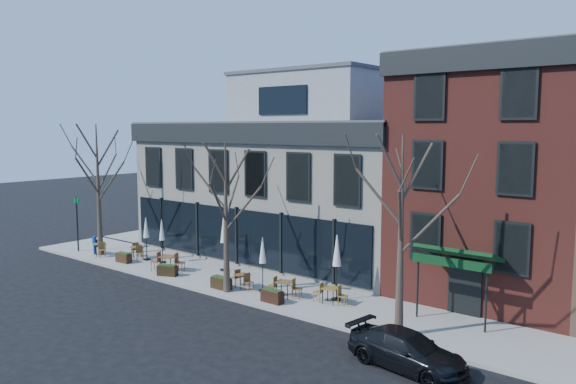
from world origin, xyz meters
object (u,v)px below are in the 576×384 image
Objects in this scene: call_box at (95,244)px; cafe_set_0 at (100,248)px; parked_sedan at (407,350)px; umbrella_0 at (146,230)px.

cafe_set_0 is at bearing 7.64° from call_box.
parked_sedan is at bearing -7.08° from cafe_set_0.
umbrella_0 is (3.21, 1.02, 1.32)m from cafe_set_0.
call_box is (-22.28, 2.65, 0.16)m from parked_sedan.
call_box is 4.00m from umbrella_0.
cafe_set_0 is at bearing 90.45° from parked_sedan.
parked_sedan is at bearing -11.33° from umbrella_0.
call_box is 0.46× the size of umbrella_0.
parked_sedan is 22.44m from call_box.
call_box is 0.50m from cafe_set_0.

